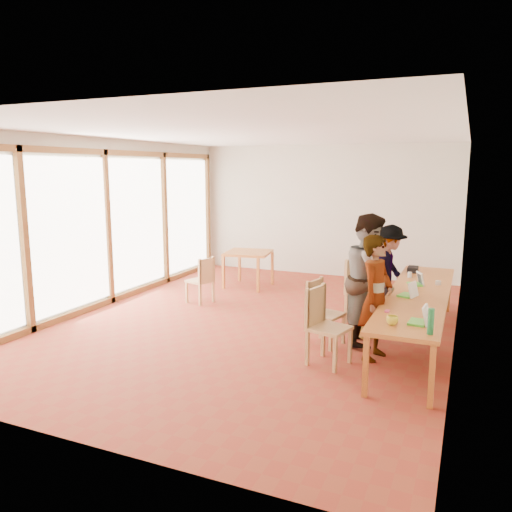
{
  "coord_description": "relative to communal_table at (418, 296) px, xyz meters",
  "views": [
    {
      "loc": [
        3.09,
        -7.2,
        2.47
      ],
      "look_at": [
        0.02,
        -0.07,
        1.1
      ],
      "focal_mm": 35.0,
      "sensor_mm": 36.0,
      "label": 1
    }
  ],
  "objects": [
    {
      "name": "ceiling",
      "position": [
        -2.5,
        0.09,
        2.32
      ],
      "size": [
        6.0,
        8.0,
        0.04
      ],
      "primitive_type": "cube",
      "color": "white",
      "rests_on": "wall_back"
    },
    {
      "name": "person_near",
      "position": [
        -0.46,
        -0.75,
        0.12
      ],
      "size": [
        0.52,
        0.67,
        1.64
      ],
      "primitive_type": "imported",
      "rotation": [
        0.0,
        0.0,
        1.34
      ],
      "color": "gray",
      "rests_on": "ground"
    },
    {
      "name": "communal_table",
      "position": [
        0.0,
        0.0,
        0.0
      ],
      "size": [
        0.8,
        4.0,
        0.75
      ],
      "color": "#C9752C",
      "rests_on": "ground"
    },
    {
      "name": "laptop_mid",
      "position": [
        -0.09,
        -0.26,
        0.1
      ],
      "size": [
        0.28,
        0.29,
        0.21
      ],
      "rotation": [
        0.0,
        0.0,
        -0.3
      ],
      "color": "#52C435",
      "rests_on": "communal_table"
    },
    {
      "name": "clear_glass",
      "position": [
        -0.23,
        0.98,
        0.09
      ],
      "size": [
        0.07,
        0.07,
        0.09
      ],
      "primitive_type": "cylinder",
      "color": "silver",
      "rests_on": "communal_table"
    },
    {
      "name": "chair_empty",
      "position": [
        -1.08,
        0.93,
        -0.17
      ],
      "size": [
        0.46,
        0.46,
        0.46
      ],
      "rotation": [
        0.0,
        0.0,
        0.14
      ],
      "color": "tan",
      "rests_on": "ground"
    },
    {
      "name": "wall_back",
      "position": [
        -2.5,
        4.09,
        0.8
      ],
      "size": [
        6.0,
        0.1,
        3.0
      ],
      "primitive_type": "cube",
      "color": "beige",
      "rests_on": "ground"
    },
    {
      "name": "chair_spare",
      "position": [
        -3.84,
        0.73,
        -0.17
      ],
      "size": [
        0.5,
        0.5,
        0.46
      ],
      "rotation": [
        0.0,
        0.0,
        2.86
      ],
      "color": "tan",
      "rests_on": "ground"
    },
    {
      "name": "black_pouch",
      "position": [
        -0.23,
        1.46,
        0.09
      ],
      "size": [
        0.16,
        0.26,
        0.09
      ],
      "primitive_type": "cube",
      "color": "black",
      "rests_on": "communal_table"
    },
    {
      "name": "chair_near",
      "position": [
        -1.05,
        -1.17,
        -0.1
      ],
      "size": [
        0.56,
        0.56,
        0.53
      ],
      "rotation": [
        0.0,
        0.0,
        -0.25
      ],
      "color": "tan",
      "rests_on": "ground"
    },
    {
      "name": "chair_mid",
      "position": [
        -1.28,
        -0.49,
        -0.14
      ],
      "size": [
        0.52,
        0.52,
        0.49
      ],
      "rotation": [
        0.0,
        0.0,
        -0.25
      ],
      "color": "tan",
      "rests_on": "ground"
    },
    {
      "name": "green_bottle",
      "position": [
        0.29,
        -1.79,
        0.19
      ],
      "size": [
        0.07,
        0.07,
        0.28
      ],
      "primitive_type": "cylinder",
      "color": "#1B6735",
      "rests_on": "communal_table"
    },
    {
      "name": "person_far",
      "position": [
        -0.62,
        1.46,
        0.06
      ],
      "size": [
        0.71,
        1.06,
        1.53
      ],
      "primitive_type": "imported",
      "rotation": [
        0.0,
        0.0,
        1.42
      ],
      "color": "gray",
      "rests_on": "ground"
    },
    {
      "name": "yellow_mug",
      "position": [
        -0.13,
        -1.61,
        0.1
      ],
      "size": [
        0.16,
        0.16,
        0.1
      ],
      "primitive_type": "imported",
      "rotation": [
        0.0,
        0.0,
        -0.26
      ],
      "color": "gold",
      "rests_on": "communal_table"
    },
    {
      "name": "side_table",
      "position": [
        -3.63,
        2.27,
        -0.03
      ],
      "size": [
        0.9,
        0.9,
        0.75
      ],
      "rotation": [
        0.0,
        0.0,
        0.16
      ],
      "color": "#C9752C",
      "rests_on": "ground"
    },
    {
      "name": "pink_phone",
      "position": [
        -0.26,
        -1.11,
        0.05
      ],
      "size": [
        0.05,
        0.1,
        0.01
      ],
      "primitive_type": "cube",
      "color": "#E9487A",
      "rests_on": "communal_table"
    },
    {
      "name": "window_wall",
      "position": [
        -5.46,
        0.09,
        0.8
      ],
      "size": [
        0.1,
        8.0,
        3.0
      ],
      "primitive_type": "cube",
      "color": "white",
      "rests_on": "ground"
    },
    {
      "name": "ground",
      "position": [
        -2.5,
        0.09,
        -0.7
      ],
      "size": [
        8.0,
        8.0,
        0.0
      ],
      "primitive_type": "plane",
      "color": "#923A23",
      "rests_on": "ground"
    },
    {
      "name": "laptop_near",
      "position": [
        0.17,
        -1.46,
        0.11
      ],
      "size": [
        0.24,
        0.27,
        0.22
      ],
      "rotation": [
        0.0,
        0.0,
        -0.08
      ],
      "color": "#52C435",
      "rests_on": "communal_table"
    },
    {
      "name": "wall_right",
      "position": [
        0.5,
        0.09,
        0.8
      ],
      "size": [
        0.1,
        8.0,
        3.0
      ],
      "primitive_type": "cube",
      "color": "beige",
      "rests_on": "ground"
    },
    {
      "name": "condiment_cup",
      "position": [
        0.22,
        0.64,
        0.08
      ],
      "size": [
        0.08,
        0.08,
        0.06
      ],
      "primitive_type": "cylinder",
      "color": "white",
      "rests_on": "communal_table"
    },
    {
      "name": "person_mid",
      "position": [
        -0.65,
        -0.17,
        0.22
      ],
      "size": [
        0.76,
        0.94,
        1.85
      ],
      "primitive_type": "imported",
      "rotation": [
        0.0,
        0.0,
        1.63
      ],
      "color": "gray",
      "rests_on": "ground"
    },
    {
      "name": "wall_front",
      "position": [
        -2.5,
        -3.91,
        0.8
      ],
      "size": [
        6.0,
        0.1,
        3.0
      ],
      "primitive_type": "cube",
      "color": "beige",
      "rests_on": "ground"
    },
    {
      "name": "chair_far",
      "position": [
        -1.03,
        0.78,
        -0.07
      ],
      "size": [
        0.54,
        0.54,
        0.55
      ],
      "rotation": [
        0.0,
        0.0,
        -0.13
      ],
      "color": "tan",
      "rests_on": "ground"
    },
    {
      "name": "laptop_far",
      "position": [
        -0.06,
        0.5,
        0.1
      ],
      "size": [
        0.28,
        0.29,
        0.2
      ],
      "rotation": [
        0.0,
        0.0,
        0.43
      ],
      "color": "#52C435",
      "rests_on": "communal_table"
    }
  ]
}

